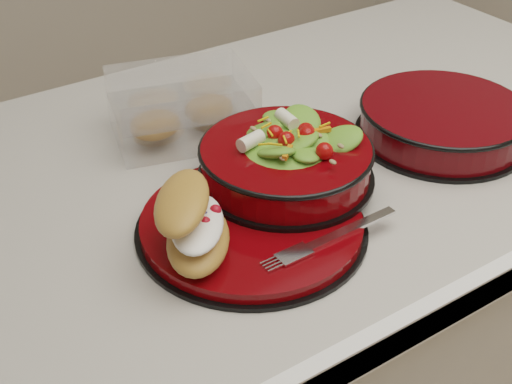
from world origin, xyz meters
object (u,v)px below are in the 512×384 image
island_counter (299,345)px  salad_bowl (286,156)px  pastry_box (182,107)px  extra_bowl (442,120)px  dinner_plate (252,225)px  fork (334,236)px  croissant (195,223)px

island_counter → salad_bowl: size_ratio=5.29×
pastry_box → extra_bowl: (0.31, -0.22, -0.02)m
dinner_plate → extra_bowl: (0.36, 0.04, 0.02)m
island_counter → extra_bowl: bearing=-33.4°
salad_bowl → pastry_box: (-0.04, 0.21, -0.01)m
island_counter → salad_bowl: 0.52m
fork → island_counter: bearing=-32.1°
dinner_plate → pastry_box: (0.05, 0.26, 0.03)m
fork → extra_bowl: size_ratio=0.68×
pastry_box → extra_bowl: 0.39m
dinner_plate → croissant: size_ratio=1.77×
fork → pastry_box: size_ratio=0.75×
fork → pastry_box: 0.34m
island_counter → dinner_plate: size_ratio=4.32×
island_counter → croissant: bearing=-151.1°
croissant → extra_bowl: 0.45m
salad_bowl → pastry_box: size_ratio=1.01×
dinner_plate → salad_bowl: size_ratio=1.22×
extra_bowl → salad_bowl: bearing=177.4°
pastry_box → croissant: bearing=-101.0°
dinner_plate → extra_bowl: 0.36m
island_counter → dinner_plate: 0.52m
salad_bowl → croissant: salad_bowl is taller
fork → extra_bowl: extra_bowl is taller
island_counter → extra_bowl: extra_bowl is taller
salad_bowl → fork: bearing=-100.6°
dinner_plate → croissant: bearing=-171.8°
dinner_plate → fork: size_ratio=1.66×
croissant → pastry_box: (0.13, 0.27, -0.01)m
croissant → extra_bowl: (0.45, 0.05, -0.03)m
salad_bowl → island_counter: bearing=40.0°
fork → salad_bowl: bearing=-11.5°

